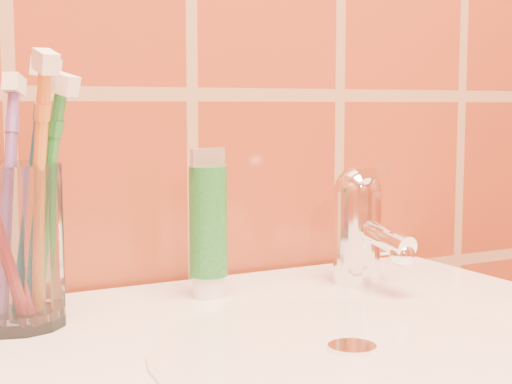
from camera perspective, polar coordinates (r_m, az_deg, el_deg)
glass_tumbler at (r=0.67m, az=-17.20°, el=-3.74°), size 0.08×0.08×0.13m
toothpaste_tube at (r=0.74m, az=-3.50°, el=-2.63°), size 0.04×0.04×0.14m
faucet at (r=0.80m, az=7.57°, el=-2.18°), size 0.05×0.11×0.12m
toothbrush_1 at (r=0.67m, az=-15.99°, el=-0.05°), size 0.08×0.07×0.23m
toothbrush_2 at (r=0.69m, az=-17.54°, el=-0.49°), size 0.10×0.12×0.22m
toothbrush_3 at (r=0.66m, az=-15.17°, el=-0.81°), size 0.10×0.12×0.22m
toothbrush_4 at (r=0.64m, az=-15.62°, el=-0.28°), size 0.05×0.14×0.24m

